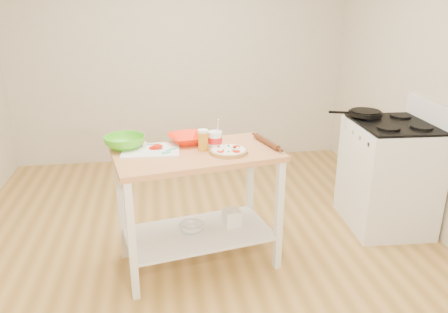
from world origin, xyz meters
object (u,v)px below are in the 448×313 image
beer_pint (203,140)px  rolling_pin (267,142)px  cutting_board (150,150)px  shelf_bin (232,217)px  prep_island (198,185)px  knife (136,145)px  pizza (229,151)px  gas_stove (388,175)px  skillet (364,113)px  yogurt_tub (215,140)px  shelf_glass_bowl (192,227)px  spatula (169,151)px  orange_bowl (187,139)px  green_bowl (125,142)px

beer_pint → rolling_pin: (0.48, 0.06, -0.06)m
cutting_board → shelf_bin: bearing=3.8°
prep_island → knife: (-0.43, 0.18, 0.27)m
beer_pint → cutting_board: bearing=172.9°
pizza → cutting_board: (-0.54, 0.13, -0.01)m
gas_stove → knife: size_ratio=4.08×
skillet → yogurt_tub: size_ratio=2.04×
skillet → knife: size_ratio=1.64×
pizza → shelf_bin: size_ratio=2.22×
skillet → shelf_glass_bowl: skillet is taller
spatula → orange_bowl: bearing=19.9°
gas_stove → shelf_bin: size_ratio=9.10×
cutting_board → green_bowl: (-0.18, 0.09, 0.04)m
rolling_pin → shelf_glass_bowl: size_ratio=1.81×
shelf_glass_bowl → rolling_pin: bearing=6.1°
pizza → knife: (-0.64, 0.23, 0.00)m
skillet → prep_island: bearing=-140.2°
spatula → yogurt_tub: bearing=-25.3°
skillet → orange_bowl: (-1.58, -0.38, -0.04)m
prep_island → skillet: 1.67m
yogurt_tub → beer_pint: bearing=-156.8°
green_bowl → rolling_pin: green_bowl is taller
skillet → knife: 2.00m
knife → shelf_bin: bearing=-1.4°
pizza → yogurt_tub: yogurt_tub is taller
rolling_pin → spatula: bearing=-174.0°
beer_pint → rolling_pin: size_ratio=0.44×
cutting_board → yogurt_tub: bearing=2.4°
spatula → pizza: bearing=-44.0°
shelf_glass_bowl → cutting_board: bearing=169.7°
knife → shelf_glass_bowl: knife is taller
prep_island → green_bowl: size_ratio=4.27×
green_bowl → orange_bowl: bearing=6.6°
pizza → green_bowl: green_bowl is taller
green_bowl → yogurt_tub: bearing=-8.1°
gas_stove → pizza: gas_stove is taller
shelf_glass_bowl → shelf_bin: size_ratio=1.56×
prep_island → beer_pint: 0.33m
prep_island → orange_bowl: 0.36m
knife → beer_pint: beer_pint is taller
green_bowl → yogurt_tub: 0.65m
skillet → orange_bowl: size_ratio=1.61×
spatula → shelf_glass_bowl: bearing=-29.3°
cutting_board → shelf_glass_bowl: cutting_board is taller
gas_stove → skillet: size_ratio=2.49×
knife → beer_pint: bearing=-11.0°
beer_pint → shelf_glass_bowl: (-0.10, -0.00, -0.69)m
pizza → orange_bowl: orange_bowl is taller
prep_island → gas_stove: gas_stove is taller
prep_island → spatula: bearing=177.4°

